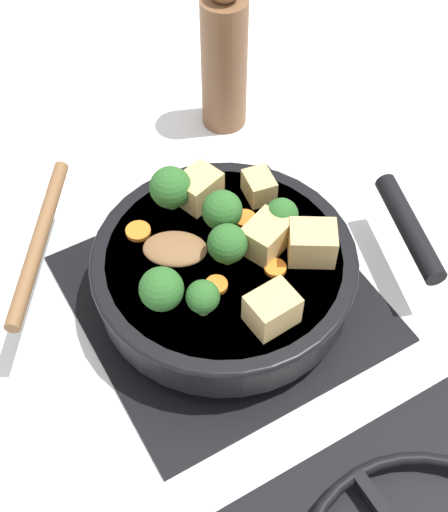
% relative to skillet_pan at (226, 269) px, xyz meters
% --- Properties ---
extents(ground_plane, '(2.40, 2.40, 0.00)m').
position_rel_skillet_pan_xyz_m(ground_plane, '(0.00, -0.00, -0.06)').
color(ground_plane, white).
extents(front_burner_grate, '(0.31, 0.31, 0.03)m').
position_rel_skillet_pan_xyz_m(front_burner_grate, '(0.00, -0.00, -0.04)').
color(front_burner_grate, black).
rests_on(front_burner_grate, ground_plane).
extents(skillet_pan, '(0.38, 0.28, 0.05)m').
position_rel_skillet_pan_xyz_m(skillet_pan, '(0.00, 0.00, 0.00)').
color(skillet_pan, black).
rests_on(skillet_pan, front_burner_grate).
extents(wooden_spoon, '(0.23, 0.22, 0.02)m').
position_rel_skillet_pan_xyz_m(wooden_spoon, '(0.11, -0.07, 0.03)').
color(wooden_spoon, brown).
rests_on(wooden_spoon, skillet_pan).
extents(tofu_cube_center_large, '(0.03, 0.04, 0.03)m').
position_rel_skillet_pan_xyz_m(tofu_cube_center_large, '(-0.07, -0.06, 0.04)').
color(tofu_cube_center_large, '#DBB770').
rests_on(tofu_cube_center_large, skillet_pan).
extents(tofu_cube_near_handle, '(0.06, 0.05, 0.04)m').
position_rel_skillet_pan_xyz_m(tofu_cube_near_handle, '(-0.04, 0.01, 0.04)').
color(tofu_cube_near_handle, '#DBB770').
rests_on(tofu_cube_near_handle, skillet_pan).
extents(tofu_cube_east_chunk, '(0.05, 0.04, 0.04)m').
position_rel_skillet_pan_xyz_m(tofu_cube_east_chunk, '(0.00, 0.09, 0.04)').
color(tofu_cube_east_chunk, '#DBB770').
rests_on(tofu_cube_east_chunk, skillet_pan).
extents(tofu_cube_west_chunk, '(0.06, 0.06, 0.04)m').
position_rel_skillet_pan_xyz_m(tofu_cube_west_chunk, '(-0.08, 0.04, 0.04)').
color(tofu_cube_west_chunk, '#DBB770').
rests_on(tofu_cube_west_chunk, skillet_pan).
extents(tofu_cube_back_piece, '(0.05, 0.05, 0.04)m').
position_rel_skillet_pan_xyz_m(tofu_cube_back_piece, '(-0.01, -0.08, 0.04)').
color(tofu_cube_back_piece, '#DBB770').
rests_on(tofu_cube_back_piece, skillet_pan).
extents(broccoli_floret_near_spoon, '(0.04, 0.04, 0.04)m').
position_rel_skillet_pan_xyz_m(broccoli_floret_near_spoon, '(-0.07, -0.00, 0.05)').
color(broccoli_floret_near_spoon, '#709956').
rests_on(broccoli_floret_near_spoon, skillet_pan).
extents(broccoli_floret_center_top, '(0.04, 0.04, 0.05)m').
position_rel_skillet_pan_xyz_m(broccoli_floret_center_top, '(-0.02, -0.04, 0.05)').
color(broccoli_floret_center_top, '#709956').
rests_on(broccoli_floret_center_top, skillet_pan).
extents(broccoli_floret_east_rim, '(0.04, 0.04, 0.05)m').
position_rel_skillet_pan_xyz_m(broccoli_floret_east_rim, '(0.09, 0.02, 0.05)').
color(broccoli_floret_east_rim, '#709956').
rests_on(broccoli_floret_east_rim, skillet_pan).
extents(broccoli_floret_west_rim, '(0.04, 0.04, 0.05)m').
position_rel_skillet_pan_xyz_m(broccoli_floret_west_rim, '(0.01, 0.01, 0.05)').
color(broccoli_floret_west_rim, '#709956').
rests_on(broccoli_floret_west_rim, skillet_pan).
extents(broccoli_floret_north_edge, '(0.05, 0.05, 0.05)m').
position_rel_skillet_pan_xyz_m(broccoli_floret_north_edge, '(0.02, -0.09, 0.05)').
color(broccoli_floret_north_edge, '#709956').
rests_on(broccoli_floret_north_edge, skillet_pan).
extents(broccoli_floret_south_cluster, '(0.03, 0.03, 0.04)m').
position_rel_skillet_pan_xyz_m(broccoli_floret_south_cluster, '(0.05, 0.05, 0.05)').
color(broccoli_floret_south_cluster, '#709956').
rests_on(broccoli_floret_south_cluster, skillet_pan).
extents(carrot_slice_orange_thin, '(0.02, 0.02, 0.01)m').
position_rel_skillet_pan_xyz_m(carrot_slice_orange_thin, '(-0.04, -0.03, 0.03)').
color(carrot_slice_orange_thin, orange).
rests_on(carrot_slice_orange_thin, skillet_pan).
extents(carrot_slice_near_center, '(0.02, 0.02, 0.01)m').
position_rel_skillet_pan_xyz_m(carrot_slice_near_center, '(-0.03, 0.04, 0.03)').
color(carrot_slice_near_center, orange).
rests_on(carrot_slice_near_center, skillet_pan).
extents(carrot_slice_edge_slice, '(0.02, 0.02, 0.01)m').
position_rel_skillet_pan_xyz_m(carrot_slice_edge_slice, '(0.03, 0.03, 0.03)').
color(carrot_slice_edge_slice, orange).
rests_on(carrot_slice_edge_slice, skillet_pan).
extents(carrot_slice_under_broccoli, '(0.03, 0.03, 0.01)m').
position_rel_skillet_pan_xyz_m(carrot_slice_under_broccoli, '(0.07, -0.07, 0.03)').
color(carrot_slice_under_broccoli, orange).
rests_on(carrot_slice_under_broccoli, skillet_pan).
extents(pepper_mill, '(0.06, 0.06, 0.22)m').
position_rel_skillet_pan_xyz_m(pepper_mill, '(-0.15, -0.26, 0.05)').
color(pepper_mill, brown).
rests_on(pepper_mill, ground_plane).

